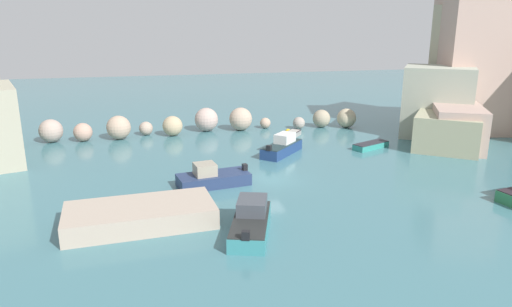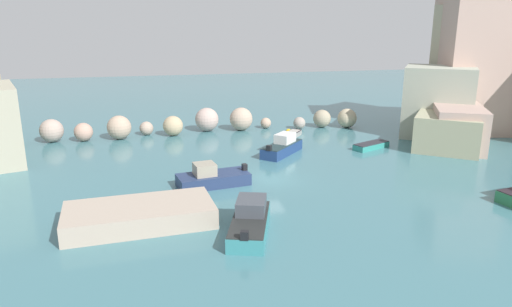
% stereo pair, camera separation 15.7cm
% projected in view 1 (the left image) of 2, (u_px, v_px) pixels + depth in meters
% --- Properties ---
extents(cove_water, '(160.00, 160.00, 0.00)m').
position_uv_depth(cove_water, '(268.00, 179.00, 38.12)').
color(cove_water, '#3F717A').
rests_on(cove_water, ground).
extents(cliff_headland_right, '(28.09, 24.22, 15.23)m').
position_uv_depth(cliff_headland_right, '(497.00, 88.00, 53.07)').
color(cliff_headland_right, '#A9948C').
rests_on(cliff_headland_right, ground).
extents(rock_breakwater, '(35.77, 4.53, 2.72)m').
position_uv_depth(rock_breakwater, '(198.00, 123.00, 53.35)').
color(rock_breakwater, tan).
rests_on(rock_breakwater, ground).
extents(stone_dock, '(9.46, 5.13, 1.27)m').
position_uv_depth(stone_dock, '(140.00, 215.00, 29.40)').
color(stone_dock, tan).
rests_on(stone_dock, ground).
extents(channel_buoy, '(0.66, 0.66, 0.66)m').
position_uv_depth(channel_buoy, '(288.00, 132.00, 53.12)').
color(channel_buoy, gold).
rests_on(channel_buoy, cove_water).
extents(moored_boat_1, '(5.83, 3.20, 1.84)m').
position_uv_depth(moored_boat_1, '(212.00, 178.00, 36.50)').
color(moored_boat_1, navy).
rests_on(moored_boat_1, cove_water).
extents(moored_boat_2, '(5.11, 5.28, 1.90)m').
position_uv_depth(moored_boat_2, '(282.00, 147.00, 45.25)').
color(moored_boat_2, navy).
rests_on(moored_boat_2, cove_water).
extents(moored_boat_3, '(3.82, 6.21, 1.82)m').
position_uv_depth(moored_boat_3, '(251.00, 221.00, 28.43)').
color(moored_boat_3, teal).
rests_on(moored_boat_3, cove_water).
extents(moored_boat_4, '(4.26, 2.84, 0.61)m').
position_uv_depth(moored_boat_4, '(371.00, 145.00, 47.28)').
color(moored_boat_4, teal).
rests_on(moored_boat_4, cove_water).
extents(moored_boat_5, '(2.32, 2.48, 0.58)m').
position_uv_depth(moored_boat_5, '(293.00, 133.00, 52.36)').
color(moored_boat_5, gray).
rests_on(moored_boat_5, cove_water).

